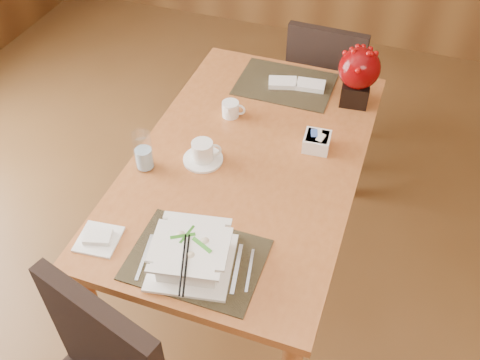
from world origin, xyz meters
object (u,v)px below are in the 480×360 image
(coffee_cup, at_px, (203,153))
(bread_plate, at_px, (99,239))
(soup_setting, at_px, (191,254))
(berry_decor, at_px, (359,73))
(water_glass, at_px, (143,151))
(creamer_jug, at_px, (230,109))
(sugar_caddy, at_px, (317,142))
(far_chair, at_px, (326,85))
(dining_table, at_px, (248,174))

(coffee_cup, xyz_separation_m, bread_plate, (-0.19, -0.51, -0.03))
(soup_setting, relative_size, coffee_cup, 1.96)
(soup_setting, bearing_deg, berry_decor, 62.11)
(water_glass, bearing_deg, creamer_jug, 64.43)
(sugar_caddy, xyz_separation_m, far_chair, (-0.11, 0.80, -0.27))
(far_chair, bearing_deg, sugar_caddy, 100.15)
(berry_decor, distance_m, far_chair, 0.62)
(berry_decor, bearing_deg, coffee_cup, -129.96)
(creamer_jug, xyz_separation_m, berry_decor, (0.50, 0.28, 0.12))
(creamer_jug, bearing_deg, dining_table, -62.60)
(coffee_cup, bearing_deg, water_glass, -150.55)
(dining_table, bearing_deg, soup_setting, -90.59)
(dining_table, distance_m, sugar_caddy, 0.32)
(dining_table, height_order, creamer_jug, creamer_jug)
(soup_setting, height_order, berry_decor, berry_decor)
(soup_setting, distance_m, berry_decor, 1.15)
(coffee_cup, distance_m, creamer_jug, 0.32)
(coffee_cup, xyz_separation_m, far_chair, (0.30, 1.03, -0.28))
(coffee_cup, bearing_deg, soup_setting, -71.83)
(dining_table, bearing_deg, far_chair, 82.07)
(coffee_cup, bearing_deg, sugar_caddy, 28.91)
(berry_decor, bearing_deg, soup_setting, -107.27)
(coffee_cup, xyz_separation_m, sugar_caddy, (0.42, 0.23, -0.01))
(sugar_caddy, xyz_separation_m, berry_decor, (0.09, 0.37, 0.12))
(sugar_caddy, relative_size, bread_plate, 0.75)
(water_glass, height_order, creamer_jug, water_glass)
(water_glass, xyz_separation_m, berry_decor, (0.70, 0.71, 0.07))
(dining_table, bearing_deg, berry_decor, 57.38)
(coffee_cup, distance_m, bread_plate, 0.54)
(creamer_jug, relative_size, far_chair, 0.11)
(sugar_caddy, relative_size, berry_decor, 0.39)
(berry_decor, xyz_separation_m, bread_plate, (-0.69, -1.11, -0.15))
(creamer_jug, relative_size, berry_decor, 0.36)
(coffee_cup, bearing_deg, creamer_jug, 89.34)
(coffee_cup, height_order, water_glass, water_glass)
(dining_table, bearing_deg, sugar_caddy, 31.61)
(dining_table, xyz_separation_m, berry_decor, (0.33, 0.52, 0.25))
(sugar_caddy, bearing_deg, berry_decor, 76.79)
(water_glass, bearing_deg, far_chair, 66.29)
(dining_table, height_order, soup_setting, soup_setting)
(soup_setting, bearing_deg, dining_table, 78.79)
(berry_decor, relative_size, bread_plate, 1.91)
(water_glass, distance_m, far_chair, 1.29)
(dining_table, xyz_separation_m, sugar_caddy, (0.25, 0.15, 0.13))
(water_glass, bearing_deg, bread_plate, -88.07)
(soup_setting, xyz_separation_m, berry_decor, (0.34, 1.09, 0.10))
(water_glass, distance_m, creamer_jug, 0.48)
(sugar_caddy, height_order, bread_plate, sugar_caddy)
(water_glass, xyz_separation_m, bread_plate, (0.01, -0.39, -0.08))
(sugar_caddy, bearing_deg, bread_plate, -129.37)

